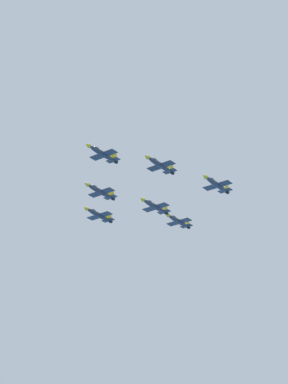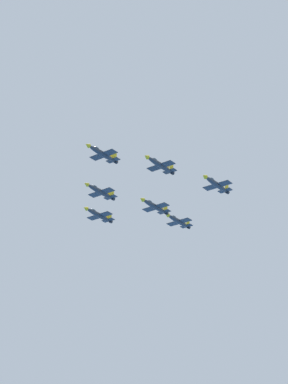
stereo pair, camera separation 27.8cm
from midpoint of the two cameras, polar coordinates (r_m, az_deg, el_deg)
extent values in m
ellipsoid|color=#2D3338|center=(262.83, -2.91, 2.69)|extent=(11.52, 9.47, 1.70)
cone|color=gold|center=(257.92, -3.95, 3.30)|extent=(2.23, 2.19, 1.45)
ellipsoid|color=#334751|center=(261.18, -3.31, 3.05)|extent=(2.58, 2.40, 0.99)
cube|color=#2D3338|center=(263.23, -2.82, 2.61)|extent=(8.20, 9.34, 0.17)
cube|color=gold|center=(260.86, -2.09, 2.89)|extent=(2.56, 2.20, 0.20)
cube|color=gold|center=(265.70, -3.53, 2.36)|extent=(2.56, 2.20, 0.20)
cube|color=#2D3338|center=(266.61, -2.15, 2.23)|extent=(4.43, 4.87, 0.17)
cube|color=gold|center=(266.53, -2.03, 2.54)|extent=(1.64, 1.34, 2.46)
cube|color=gold|center=(267.48, -2.32, 2.44)|extent=(1.64, 1.34, 2.46)
cylinder|color=black|center=(267.60, -1.95, 2.12)|extent=(1.48, 1.52, 1.19)
ellipsoid|color=#2D3338|center=(265.80, 1.15, 1.90)|extent=(11.66, 9.58, 1.72)
cone|color=gold|center=(260.46, 0.18, 2.51)|extent=(2.26, 2.22, 1.47)
ellipsoid|color=#334751|center=(263.98, 0.77, 2.26)|extent=(2.61, 2.43, 1.01)
cube|color=#2D3338|center=(266.24, 1.23, 1.83)|extent=(8.29, 9.45, 0.17)
cube|color=gold|center=(264.06, 1.99, 2.10)|extent=(2.59, 2.22, 0.21)
cube|color=gold|center=(268.51, 0.48, 1.59)|extent=(2.59, 2.22, 0.21)
cube|color=#2D3338|center=(269.89, 1.85, 1.46)|extent=(4.48, 4.93, 0.17)
cube|color=gold|center=(269.82, 1.96, 1.77)|extent=(1.66, 1.36, 2.49)
cube|color=gold|center=(270.70, 1.66, 1.67)|extent=(1.66, 1.36, 2.49)
cylinder|color=black|center=(270.95, 2.03, 1.35)|extent=(1.50, 1.54, 1.21)
ellipsoid|color=#2D3338|center=(277.96, -3.06, 0.03)|extent=(11.58, 9.59, 1.72)
cone|color=gold|center=(272.87, -4.05, 0.57)|extent=(2.25, 2.21, 1.46)
ellipsoid|color=#334751|center=(276.22, -3.44, 0.36)|extent=(2.60, 2.43, 1.00)
cube|color=#2D3338|center=(278.39, -2.97, -0.04)|extent=(8.29, 9.40, 0.17)
cube|color=gold|center=(275.94, -2.28, 0.20)|extent=(2.58, 2.22, 0.21)
cube|color=gold|center=(280.92, -3.65, -0.26)|extent=(2.58, 2.22, 0.21)
cube|color=#2D3338|center=(281.87, -2.33, -0.37)|extent=(4.48, 4.90, 0.17)
cube|color=gold|center=(281.72, -2.23, -0.08)|extent=(1.64, 1.36, 2.48)
cube|color=gold|center=(282.71, -2.50, -0.17)|extent=(1.64, 1.36, 2.48)
cylinder|color=black|center=(282.89, -2.15, -0.47)|extent=(1.49, 1.54, 1.20)
ellipsoid|color=#2D3338|center=(268.70, 5.11, 0.53)|extent=(11.56, 9.90, 1.74)
cone|color=gold|center=(262.87, 4.27, 1.12)|extent=(2.28, 2.24, 1.48)
ellipsoid|color=#334751|center=(266.67, 4.78, 0.88)|extent=(2.62, 2.48, 1.01)
cube|color=#2D3338|center=(269.19, 5.19, 0.46)|extent=(8.50, 9.43, 0.17)
cube|color=gold|center=(267.30, 5.99, 0.70)|extent=(2.58, 2.28, 0.21)
cube|color=gold|center=(271.17, 4.40, 0.24)|extent=(2.58, 2.28, 0.21)
cube|color=#2D3338|center=(273.15, 5.72, 0.10)|extent=(4.58, 4.93, 0.17)
cube|color=gold|center=(273.10, 5.84, 0.40)|extent=(1.64, 1.40, 2.51)
cube|color=gold|center=(273.86, 5.53, 0.31)|extent=(1.64, 1.40, 2.51)
cylinder|color=black|center=(274.31, 5.88, -0.01)|extent=(1.52, 1.55, 1.22)
ellipsoid|color=#2D3338|center=(295.29, -3.17, -1.62)|extent=(11.64, 9.89, 1.74)
cone|color=gold|center=(289.98, -4.10, -1.13)|extent=(2.29, 2.25, 1.48)
ellipsoid|color=#334751|center=(293.45, -3.53, -1.31)|extent=(2.63, 2.48, 1.02)
cube|color=#2D3338|center=(295.73, -3.09, -1.68)|extent=(8.51, 9.48, 0.17)
cube|color=gold|center=(293.26, -2.42, -1.47)|extent=(2.59, 2.28, 0.21)
cube|color=gold|center=(298.28, -3.74, -1.87)|extent=(2.59, 2.28, 0.21)
cube|color=#2D3338|center=(299.35, -2.49, -1.98)|extent=(4.58, 4.95, 0.17)
cube|color=gold|center=(299.17, -2.39, -1.70)|extent=(1.65, 1.40, 2.52)
cube|color=gold|center=(300.16, -2.65, -1.78)|extent=(1.65, 1.40, 2.52)
cylinder|color=black|center=(300.41, -2.32, -2.07)|extent=(1.52, 1.56, 1.22)
ellipsoid|color=#2D3338|center=(280.26, 0.78, -1.02)|extent=(11.60, 9.61, 1.72)
cone|color=gold|center=(274.81, -0.13, -0.50)|extent=(2.26, 2.21, 1.46)
ellipsoid|color=#334751|center=(278.37, 0.42, -0.69)|extent=(2.60, 2.43, 1.00)
cube|color=#2D3338|center=(280.72, 0.86, -1.08)|extent=(8.30, 9.41, 0.17)
cube|color=gold|center=(278.48, 1.58, -0.85)|extent=(2.58, 2.22, 0.21)
cube|color=gold|center=(283.04, 0.15, -1.29)|extent=(2.58, 2.22, 0.21)
cube|color=#2D3338|center=(284.43, 1.44, -1.39)|extent=(4.48, 4.91, 0.17)
cube|color=gold|center=(284.30, 1.55, -1.11)|extent=(1.65, 1.36, 2.49)
cube|color=gold|center=(285.20, 1.27, -1.19)|extent=(1.65, 1.36, 2.49)
cylinder|color=black|center=(285.52, 1.61, -1.49)|extent=(1.50, 1.54, 1.20)
ellipsoid|color=#2D3338|center=(291.16, 2.44, -2.05)|extent=(11.04, 9.35, 1.65)
cone|color=gold|center=(285.70, 1.64, -1.59)|extent=(2.17, 2.13, 1.40)
ellipsoid|color=#334751|center=(289.25, 2.12, -1.76)|extent=(2.49, 2.35, 0.96)
cube|color=#2D3338|center=(291.62, 2.51, -2.11)|extent=(8.04, 8.99, 0.17)
cube|color=gold|center=(289.59, 3.19, -1.91)|extent=(2.46, 2.16, 0.20)
cube|color=gold|center=(293.73, 1.84, -2.29)|extent=(2.46, 2.16, 0.20)
cube|color=#2D3338|center=(295.32, 3.02, -2.39)|extent=(4.34, 4.70, 0.17)
cube|color=gold|center=(295.19, 3.12, -2.13)|extent=(1.57, 1.32, 2.39)
cube|color=gold|center=(296.00, 2.85, -2.20)|extent=(1.57, 1.32, 2.39)
cylinder|color=black|center=(296.40, 3.17, -2.48)|extent=(1.44, 1.48, 1.16)
camera|label=1|loc=(0.14, -89.97, -0.01)|focal=76.25mm
camera|label=2|loc=(0.14, 90.03, 0.01)|focal=76.25mm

